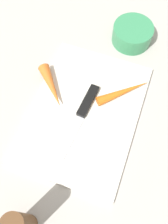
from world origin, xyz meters
TOP-DOWN VIEW (x-y plane):
  - ground_plane at (0.00, 0.00)m, footprint 1.40×1.40m
  - cutting_board at (0.00, 0.00)m, footprint 0.36×0.26m
  - knife at (-0.02, 0.00)m, footprint 0.20×0.04m
  - carrot_short at (-0.03, -0.10)m, footprint 0.11×0.11m
  - carrot_long at (-0.08, 0.08)m, footprint 0.12×0.12m
  - small_bowl at (-0.26, 0.05)m, footprint 0.11×0.11m

SIDE VIEW (x-z plane):
  - ground_plane at x=0.00m, z-range 0.00..0.00m
  - cutting_board at x=0.00m, z-range 0.00..0.01m
  - knife at x=-0.02m, z-range 0.01..0.02m
  - carrot_long at x=-0.08m, z-range 0.01..0.04m
  - small_bowl at x=-0.26m, z-range 0.00..0.05m
  - carrot_short at x=-0.03m, z-range 0.01..0.04m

